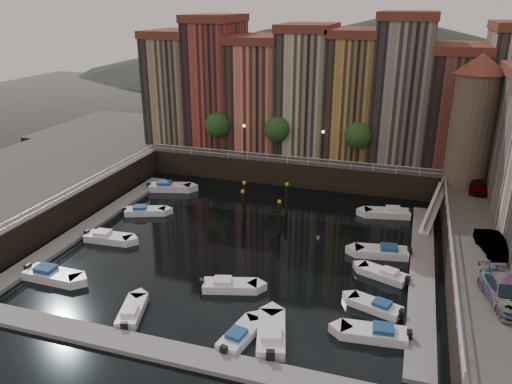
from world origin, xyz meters
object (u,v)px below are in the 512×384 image
(corner_tower, at_px, (474,119))
(boat_left_3, at_px, (144,211))
(gangway, at_px, (434,206))
(mooring_pilings, at_px, (263,205))
(boat_left_0, at_px, (52,275))
(car_a, at_px, (477,186))
(boat_left_2, at_px, (108,238))
(car_c, at_px, (505,293))
(car_b, at_px, (492,245))

(corner_tower, distance_m, boat_left_3, 35.89)
(corner_tower, bearing_deg, boat_left_3, -160.40)
(gangway, height_order, mooring_pilings, gangway)
(gangway, distance_m, mooring_pilings, 17.58)
(mooring_pilings, relative_size, boat_left_0, 1.04)
(car_a, bearing_deg, boat_left_3, -164.81)
(boat_left_3, distance_m, car_a, 35.07)
(boat_left_2, bearing_deg, car_a, 22.25)
(boat_left_3, xyz_separation_m, car_a, (33.59, 9.52, 3.35))
(car_a, relative_size, car_c, 0.76)
(corner_tower, height_order, boat_left_3, corner_tower)
(mooring_pilings, bearing_deg, gangway, 14.86)
(boat_left_2, relative_size, boat_left_3, 1.04)
(mooring_pilings, height_order, boat_left_0, mooring_pilings)
(gangway, height_order, boat_left_0, gangway)
(boat_left_0, bearing_deg, boat_left_2, 88.58)
(corner_tower, xyz_separation_m, boat_left_3, (-32.51, -11.58, -9.84))
(mooring_pilings, height_order, boat_left_2, mooring_pilings)
(car_c, bearing_deg, mooring_pilings, 131.67)
(mooring_pilings, height_order, car_a, car_a)
(gangway, height_order, car_a, car_a)
(boat_left_2, relative_size, car_a, 1.16)
(boat_left_0, relative_size, boat_left_3, 1.12)
(mooring_pilings, bearing_deg, boat_left_3, -168.50)
(mooring_pilings, height_order, car_c, car_c)
(boat_left_2, bearing_deg, car_b, 0.28)
(corner_tower, bearing_deg, boat_left_0, -141.70)
(corner_tower, distance_m, gangway, 9.86)
(boat_left_3, bearing_deg, gangway, -7.11)
(car_a, bearing_deg, boat_left_0, -145.48)
(car_c, bearing_deg, boat_left_2, 157.85)
(car_b, bearing_deg, boat_left_0, -178.55)
(boat_left_2, height_order, boat_left_3, boat_left_2)
(boat_left_3, bearing_deg, car_b, -28.20)
(boat_left_0, distance_m, car_c, 34.18)
(boat_left_0, xyz_separation_m, boat_left_3, (0.40, 14.41, -0.05))
(boat_left_3, height_order, car_b, car_b)
(gangway, relative_size, mooring_pilings, 1.55)
(mooring_pilings, xyz_separation_m, boat_left_3, (-12.62, -2.57, -1.30))
(corner_tower, relative_size, boat_left_0, 2.67)
(corner_tower, relative_size, boat_left_3, 2.99)
(car_a, bearing_deg, corner_tower, 117.04)
(mooring_pilings, bearing_deg, corner_tower, 24.36)
(boat_left_3, bearing_deg, car_a, -4.72)
(boat_left_0, xyz_separation_m, car_a, (33.99, 23.93, 3.30))
(car_a, bearing_deg, car_c, -90.79)
(boat_left_2, bearing_deg, boat_left_0, -96.36)
(mooring_pilings, relative_size, boat_left_3, 1.17)
(car_c, bearing_deg, gangway, 88.13)
(boat_left_0, height_order, boat_left_3, boat_left_0)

